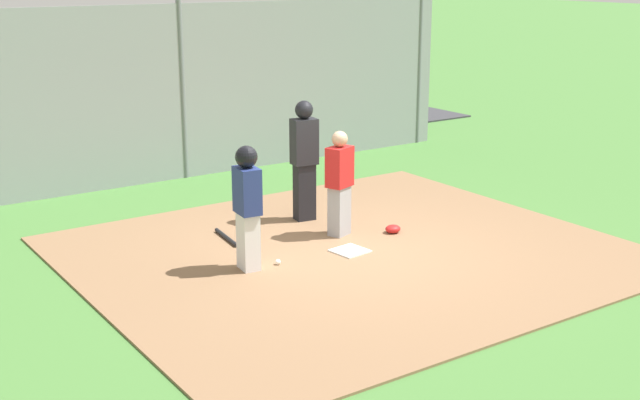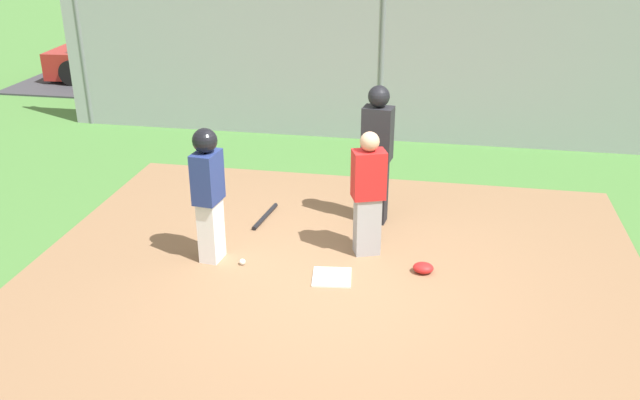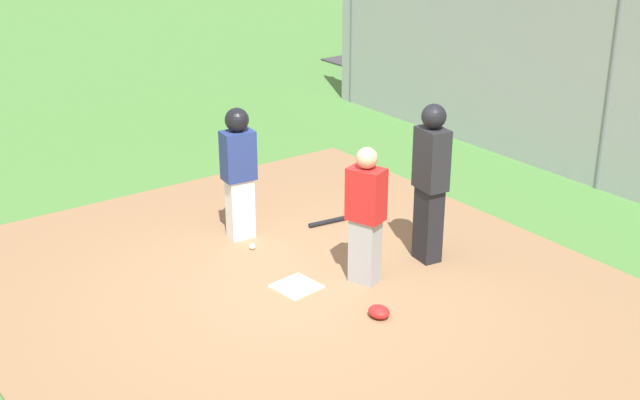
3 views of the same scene
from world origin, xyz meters
TOP-DOWN VIEW (x-y plane):
  - ground_plane at (0.00, 0.00)m, footprint 140.00×140.00m
  - dirt_infield at (0.00, 0.00)m, footprint 7.20×6.40m
  - home_plate at (0.00, 0.00)m, footprint 0.49×0.49m
  - catcher at (-0.31, -0.70)m, footprint 0.45×0.38m
  - umpire at (-0.31, -1.62)m, footprint 0.41×0.31m
  - runner at (1.49, -0.20)m, footprint 0.30×0.41m
  - baseball_bat at (1.16, -1.43)m, footprint 0.16×0.81m
  - catcher_mask at (-1.02, -0.32)m, footprint 0.24×0.20m
  - baseball at (1.10, -0.12)m, footprint 0.07×0.07m
  - backstop_fence at (0.00, -5.22)m, footprint 12.00×0.10m
  - parking_lot at (0.00, -9.46)m, footprint 18.00×5.20m
  - parked_car_silver at (-2.81, -10.09)m, footprint 4.20×1.88m
  - parked_car_green at (2.87, -9.27)m, footprint 4.40×2.35m
  - parked_car_red at (6.30, -8.80)m, footprint 4.32×2.13m

SIDE VIEW (x-z plane):
  - ground_plane at x=0.00m, z-range 0.00..0.00m
  - dirt_infield at x=0.00m, z-range 0.00..0.03m
  - parking_lot at x=0.00m, z-range 0.00..0.04m
  - home_plate at x=0.00m, z-range 0.03..0.05m
  - baseball_bat at x=1.16m, z-range 0.03..0.09m
  - baseball at x=1.10m, z-range 0.03..0.10m
  - catcher_mask at x=-1.02m, z-range 0.03..0.15m
  - parked_car_silver at x=-2.81m, z-range -0.03..1.25m
  - parked_car_green at x=2.87m, z-range -0.03..1.25m
  - parked_car_red at x=6.30m, z-range -0.03..1.25m
  - catcher at x=-0.31m, z-range 0.05..1.60m
  - runner at x=1.49m, z-range 0.15..1.79m
  - umpire at x=-0.31m, z-range 0.09..1.96m
  - backstop_fence at x=0.00m, z-range -0.07..3.28m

